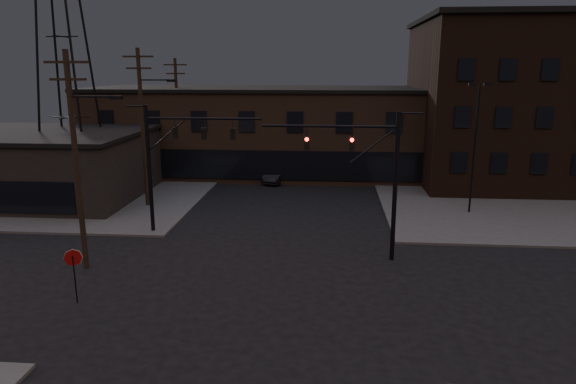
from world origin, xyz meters
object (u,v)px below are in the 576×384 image
Objects in this scene: parked_car_lot_b at (463,184)px; car_crossing at (277,175)px; traffic_signal_near at (374,170)px; traffic_signal_far at (169,154)px; stop_sign at (73,263)px; parked_car_lot_a at (504,186)px.

parked_car_lot_b is 16.06m from car_crossing.
traffic_signal_near and traffic_signal_far have the same top height.
traffic_signal_near is 20.47m from car_crossing.
traffic_signal_far is 3.23× the size of stop_sign.
stop_sign is at bearing -97.32° from traffic_signal_far.
stop_sign is 31.30m from parked_car_lot_b.
parked_car_lot_b is (8.69, 15.71, -4.14)m from traffic_signal_near.
traffic_signal_near is 1.87× the size of parked_car_lot_a.
parked_car_lot_b is at bearing 1.54° from car_crossing.
stop_sign is (-1.28, -9.99, -3.17)m from traffic_signal_far.
traffic_signal_far is 26.80m from parked_car_lot_a.
car_crossing is at bearing 110.71° from traffic_signal_near.
traffic_signal_near reaches higher than parked_car_lot_b.
stop_sign reaches higher than car_crossing.
traffic_signal_near is at bearing 118.45° from parked_car_lot_a.
traffic_signal_far is at bearing 92.32° from parked_car_lot_a.
car_crossing is (-15.77, 3.02, -0.09)m from parked_car_lot_b.
stop_sign is 0.58× the size of parked_car_lot_a.
traffic_signal_near is at bearing 160.78° from parked_car_lot_b.
parked_car_lot_b reaches higher than car_crossing.
traffic_signal_far is 16.60m from car_crossing.
parked_car_lot_b is (-3.08, 0.69, -0.09)m from parked_car_lot_a.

